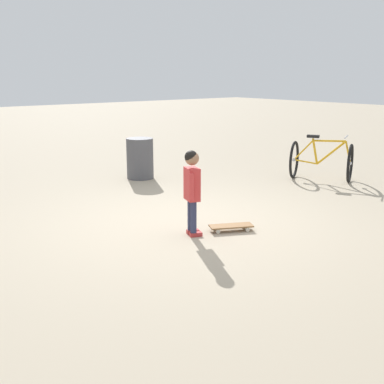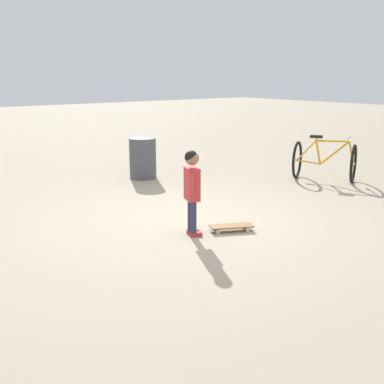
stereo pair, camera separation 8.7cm
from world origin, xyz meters
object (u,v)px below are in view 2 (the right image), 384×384
(skateboard, at_px, (231,227))
(child_person, at_px, (192,183))
(trash_bin, at_px, (143,158))
(bicycle_near, at_px, (325,160))

(skateboard, bearing_deg, child_person, -20.03)
(trash_bin, bearing_deg, skateboard, 75.68)
(child_person, bearing_deg, bicycle_near, -165.92)
(skateboard, relative_size, bicycle_near, 0.45)
(bicycle_near, bearing_deg, skateboard, 18.79)
(skateboard, relative_size, trash_bin, 0.75)
(child_person, relative_size, bicycle_near, 0.83)
(child_person, distance_m, bicycle_near, 4.03)
(bicycle_near, bearing_deg, child_person, 14.08)
(skateboard, distance_m, bicycle_near, 3.61)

